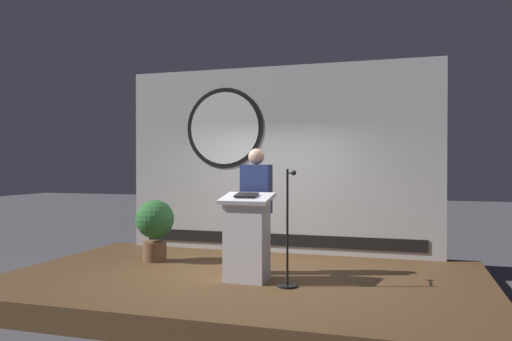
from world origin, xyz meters
The scene contains 7 objects.
ground_plane centered at (0.00, 0.00, 0.00)m, with size 40.00×40.00×0.00m, color #4C4C51.
stage_platform centered at (0.00, 0.00, 0.15)m, with size 6.40×4.00×0.30m, color brown.
banner_display centered at (-0.03, 1.85, 1.89)m, with size 5.40×0.12×3.16m.
podium centered at (0.15, -0.31, 0.86)m, with size 0.64×0.50×1.13m.
speaker_person centered at (0.13, 0.17, 1.18)m, with size 0.40×0.26×1.71m.
microphone_stand centered at (0.72, -0.41, 0.80)m, with size 0.24×0.49×1.44m.
potted_plant centered at (-1.62, 0.53, 0.87)m, with size 0.59×0.59×0.95m.
Camera 1 is at (2.13, -6.36, 1.79)m, focal length 34.95 mm.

